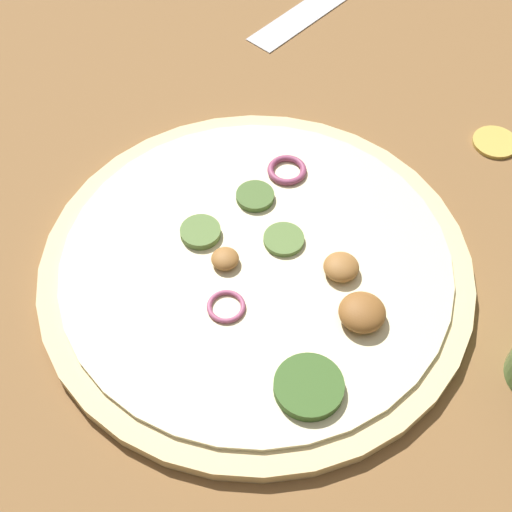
% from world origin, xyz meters
% --- Properties ---
extents(ground_plane, '(3.00, 3.00, 0.00)m').
position_xyz_m(ground_plane, '(0.00, 0.00, 0.00)').
color(ground_plane, brown).
extents(pizza, '(0.34, 0.34, 0.03)m').
position_xyz_m(pizza, '(-0.00, 0.00, 0.01)').
color(pizza, beige).
rests_on(pizza, ground_plane).
extents(loose_cap, '(0.04, 0.04, 0.01)m').
position_xyz_m(loose_cap, '(-0.26, -0.04, 0.00)').
color(loose_cap, gold).
rests_on(loose_cap, ground_plane).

